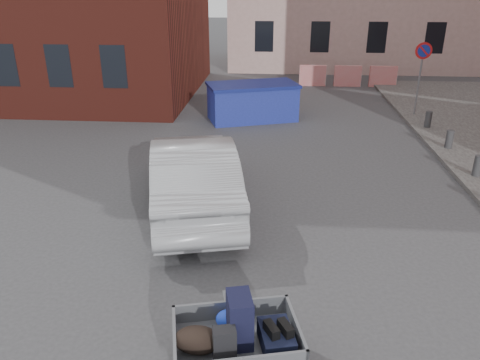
{
  "coord_description": "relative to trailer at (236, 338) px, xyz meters",
  "views": [
    {
      "loc": [
        0.73,
        -8.3,
        4.82
      ],
      "look_at": [
        0.06,
        0.35,
        1.1
      ],
      "focal_mm": 35.0,
      "sensor_mm": 36.0,
      "label": 1
    }
  ],
  "objects": [
    {
      "name": "dumpster",
      "position": [
        -0.44,
        12.32,
        0.07
      ],
      "size": [
        3.58,
        2.6,
        1.35
      ],
      "rotation": [
        0.0,
        0.0,
        0.32
      ],
      "color": "#212E9D",
      "rests_on": "ground"
    },
    {
      "name": "barriers",
      "position": [
        3.89,
        18.62,
        -0.11
      ],
      "size": [
        4.7,
        0.18,
        1.0
      ],
      "color": "red",
      "rests_on": "ground"
    },
    {
      "name": "silver_car",
      "position": [
        -1.37,
        4.87,
        0.23
      ],
      "size": [
        2.87,
        5.33,
        1.67
      ],
      "primitive_type": "imported",
      "rotation": [
        0.0,
        0.0,
        3.37
      ],
      "color": "#9EA0A5",
      "rests_on": "ground"
    },
    {
      "name": "no_parking_sign",
      "position": [
        5.69,
        13.1,
        1.41
      ],
      "size": [
        0.6,
        0.09,
        2.65
      ],
      "color": "gray",
      "rests_on": "sidewalk"
    },
    {
      "name": "bollards",
      "position": [
        5.69,
        7.02,
        -0.21
      ],
      "size": [
        0.22,
        9.02,
        0.55
      ],
      "color": "#3A3A3D",
      "rests_on": "sidewalk"
    },
    {
      "name": "ground",
      "position": [
        -0.31,
        3.62,
        -0.61
      ],
      "size": [
        120.0,
        120.0,
        0.0
      ],
      "primitive_type": "plane",
      "color": "#38383A",
      "rests_on": "ground"
    },
    {
      "name": "trailer",
      "position": [
        0.0,
        0.0,
        0.0
      ],
      "size": [
        1.81,
        1.94,
        1.2
      ],
      "rotation": [
        0.0,
        0.0,
        0.23
      ],
      "color": "black",
      "rests_on": "ground"
    }
  ]
}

